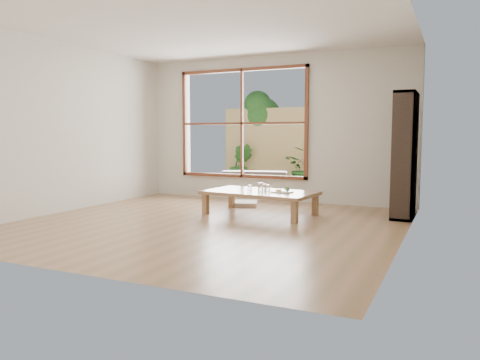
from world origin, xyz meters
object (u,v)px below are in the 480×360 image
object	(u,v)px
low_table	(260,194)
food_tray	(283,191)
garden_bench	(255,174)
bookshelf	(405,155)

from	to	relation	value
low_table	food_tray	world-z (taller)	food_tray
food_tray	low_table	bearing A→B (deg)	-174.90
low_table	food_tray	xyz separation A→B (m)	(0.37, -0.02, 0.06)
garden_bench	low_table	bearing A→B (deg)	-81.07
garden_bench	food_tray	bearing A→B (deg)	-74.62
food_tray	garden_bench	xyz separation A→B (m)	(-1.51, 2.49, 0.01)
food_tray	garden_bench	bearing A→B (deg)	129.56
low_table	bookshelf	size ratio (longest dim) A/B	0.95
food_tray	garden_bench	world-z (taller)	garden_bench
low_table	garden_bench	distance (m)	2.72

